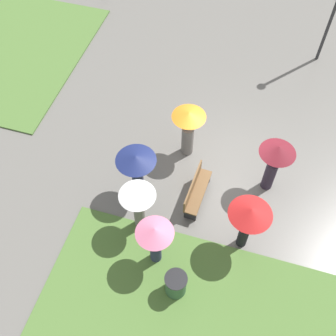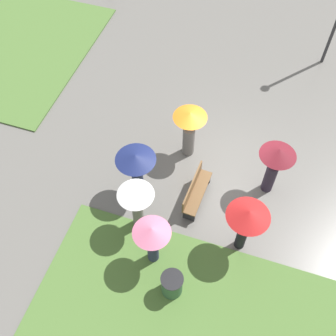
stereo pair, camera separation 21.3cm
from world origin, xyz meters
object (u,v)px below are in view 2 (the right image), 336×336
at_px(crowd_person_orange, 189,128).
at_px(crowd_person_pink, 152,237).
at_px(trash_bin, 172,285).
at_px(crowd_person_navy, 136,166).
at_px(crowd_person_red, 247,219).
at_px(crowd_person_maroon, 276,161).
at_px(park_bench, 195,191).
at_px(crowd_person_white, 136,200).

xyz_separation_m(crowd_person_orange, crowd_person_pink, (-3.97, -0.17, 0.11)).
height_order(trash_bin, crowd_person_navy, crowd_person_navy).
xyz_separation_m(crowd_person_red, crowd_person_pink, (-1.17, 2.23, -0.21)).
bearing_deg(crowd_person_maroon, trash_bin, 70.16).
bearing_deg(crowd_person_red, crowd_person_maroon, 175.54).
distance_m(trash_bin, crowd_person_orange, 4.87).
relative_size(park_bench, crowd_person_red, 0.85).
distance_m(crowd_person_red, crowd_person_orange, 3.70).
height_order(park_bench, crowd_person_red, crowd_person_red).
relative_size(crowd_person_pink, crowd_person_maroon, 0.92).
height_order(crowd_person_navy, crowd_person_pink, crowd_person_navy).
distance_m(crowd_person_red, crowd_person_white, 3.02).
bearing_deg(crowd_person_pink, trash_bin, 132.92).
relative_size(trash_bin, crowd_person_navy, 0.47).
bearing_deg(park_bench, crowd_person_maroon, -58.78).
xyz_separation_m(crowd_person_navy, crowd_person_pink, (-1.99, -1.20, 0.01)).
height_order(crowd_person_navy, crowd_person_white, crowd_person_white).
bearing_deg(crowd_person_pink, crowd_person_red, -156.42).
relative_size(crowd_person_white, crowd_person_maroon, 0.95).
relative_size(crowd_person_orange, crowd_person_white, 1.00).
bearing_deg(trash_bin, crowd_person_red, -37.08).
height_order(crowd_person_red, crowd_person_maroon, crowd_person_maroon).
height_order(crowd_person_navy, crowd_person_red, crowd_person_red).
bearing_deg(trash_bin, crowd_person_orange, 11.51).
height_order(crowd_person_orange, crowd_person_maroon, crowd_person_maroon).
xyz_separation_m(crowd_person_red, crowd_person_maroon, (2.19, -0.39, -0.11)).
relative_size(crowd_person_red, crowd_person_maroon, 0.99).
xyz_separation_m(crowd_person_white, crowd_person_maroon, (2.47, -3.39, 0.06)).
distance_m(trash_bin, crowd_person_pink, 1.42).
distance_m(park_bench, crowd_person_navy, 1.99).
bearing_deg(crowd_person_navy, crowd_person_red, 151.31).
height_order(crowd_person_navy, crowd_person_maroon, crowd_person_maroon).
height_order(park_bench, crowd_person_navy, crowd_person_navy).
relative_size(trash_bin, crowd_person_maroon, 0.44).
bearing_deg(crowd_person_white, crowd_person_navy, -98.71).
bearing_deg(crowd_person_red, crowd_person_orange, -133.85).
relative_size(trash_bin, crowd_person_white, 0.46).
bearing_deg(crowd_person_red, trash_bin, -31.52).
xyz_separation_m(crowd_person_white, crowd_person_pink, (-0.89, -0.77, -0.04)).
distance_m(crowd_person_navy, crowd_person_orange, 2.23).
distance_m(trash_bin, crowd_person_white, 2.45).
bearing_deg(trash_bin, crowd_person_maroon, -24.03).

